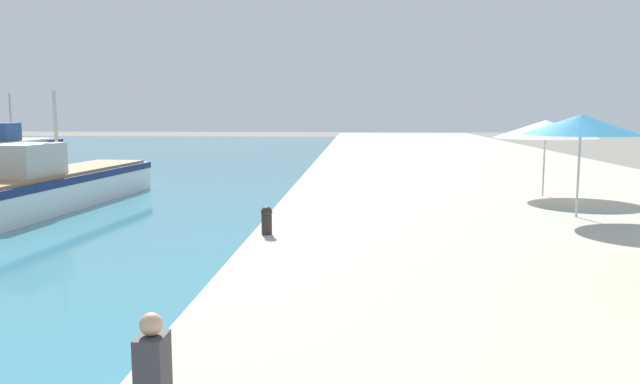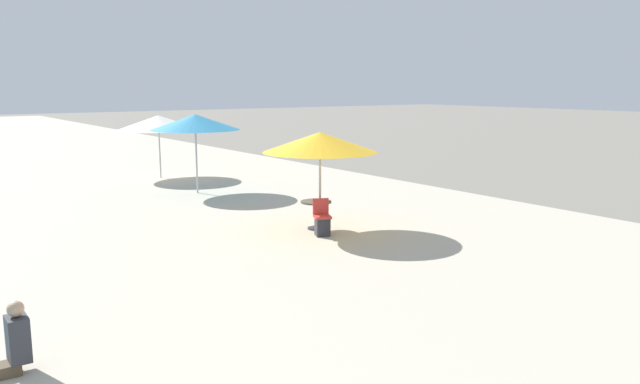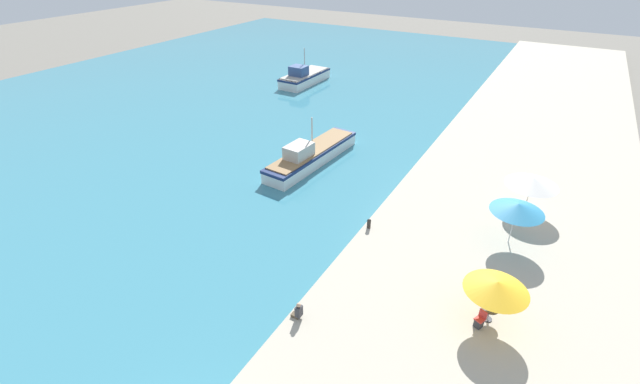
% 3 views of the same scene
% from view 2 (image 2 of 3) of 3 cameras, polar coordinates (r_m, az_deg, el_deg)
% --- Properties ---
extents(quay_promenade, '(16.00, 90.00, 0.52)m').
position_cam_2_polar(quay_promenade, '(38.62, -22.39, 3.12)').
color(quay_promenade, '#BCB29E').
rests_on(quay_promenade, ground_plane).
extents(cafe_umbrella_pink, '(2.93, 2.93, 2.54)m').
position_cam_2_polar(cafe_umbrella_pink, '(15.82, 0.00, 4.57)').
color(cafe_umbrella_pink, '#B7B7B7').
rests_on(cafe_umbrella_pink, quay_promenade).
extents(cafe_umbrella_white, '(3.05, 3.05, 2.73)m').
position_cam_2_polar(cafe_umbrella_white, '(21.86, -11.34, 6.28)').
color(cafe_umbrella_white, '#B7B7B7').
rests_on(cafe_umbrella_white, quay_promenade).
extents(cafe_umbrella_striped, '(3.33, 3.33, 2.51)m').
position_cam_2_polar(cafe_umbrella_striped, '(25.93, -14.55, 6.15)').
color(cafe_umbrella_striped, '#B7B7B7').
rests_on(cafe_umbrella_striped, quay_promenade).
extents(cafe_table, '(0.80, 0.80, 0.74)m').
position_cam_2_polar(cafe_table, '(16.19, -0.37, -1.56)').
color(cafe_table, '#333338').
rests_on(cafe_table, quay_promenade).
extents(cafe_chair_left, '(0.54, 0.55, 0.91)m').
position_cam_2_polar(cafe_chair_left, '(15.54, 0.20, -2.82)').
color(cafe_chair_left, '#2D2D33').
rests_on(cafe_chair_left, quay_promenade).
extents(person_at_quay, '(0.53, 0.36, 0.98)m').
position_cam_2_polar(person_at_quay, '(9.19, -26.14, -12.20)').
color(person_at_quay, brown).
rests_on(person_at_quay, quay_promenade).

